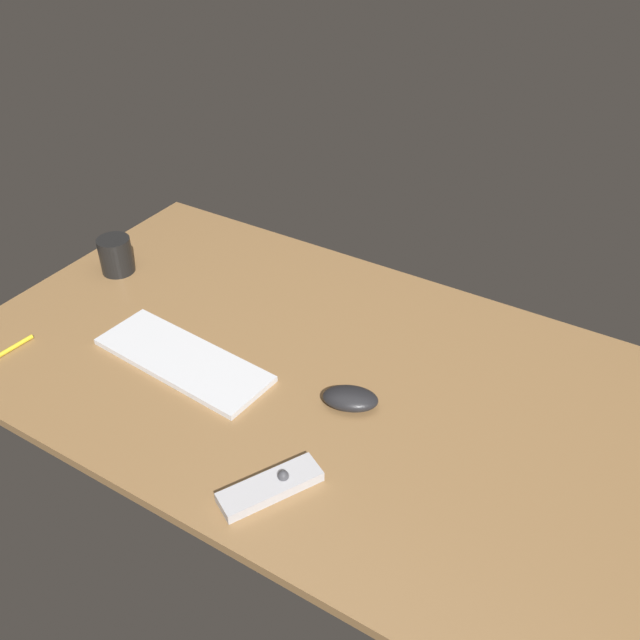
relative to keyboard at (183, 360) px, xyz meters
The scene contains 6 objects.
desk 24.58cm from the keyboard, 28.86° to the left, with size 140.00×84.00×2.00cm, color olive.
keyboard is the anchor object (origin of this frame).
computer_mouse 35.85cm from the keyboard, 10.79° to the left, with size 10.54×6.51×3.44cm, color black.
media_remote 38.30cm from the keyboard, 27.52° to the right, with size 12.97×17.93×3.21cm.
coffee_mug 40.60cm from the keyboard, 152.97° to the left, with size 7.87×7.87×8.86cm, color black.
pen 37.35cm from the keyboard, 152.34° to the right, with size 0.94×0.94×13.53cm, color yellow.
Camera 1 is at (57.47, -87.85, 91.65)cm, focal length 38.26 mm.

